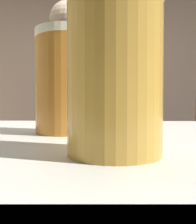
{
  "coord_description": "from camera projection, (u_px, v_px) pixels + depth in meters",
  "views": [
    {
      "loc": [
        0.23,
        -1.38,
        1.07
      ],
      "look_at": [
        0.21,
        -0.75,
        1.05
      ],
      "focal_mm": 40.96,
      "sensor_mm": 36.0,
      "label": 1
    }
  ],
  "objects": [
    {
      "name": "wall_back",
      "position": [
        92.0,
        84.0,
        3.58
      ],
      "size": [
        5.2,
        0.1,
        2.7
      ],
      "primitive_type": "cube",
      "color": "gray",
      "rests_on": "ground"
    },
    {
      "name": "prep_counter",
      "position": [
        123.0,
        182.0,
        2.0
      ],
      "size": [
        2.1,
        0.6,
        0.92
      ],
      "primitive_type": "cube",
      "color": "#48452F",
      "rests_on": "ground"
    },
    {
      "name": "back_shelf",
      "position": [
        106.0,
        142.0,
        3.31
      ],
      "size": [
        0.88,
        0.36,
        1.17
      ],
      "primitive_type": "cube",
      "color": "#31373E",
      "rests_on": "ground"
    },
    {
      "name": "bartender",
      "position": [
        68.0,
        120.0,
        1.55
      ],
      "size": [
        0.47,
        0.54,
        1.69
      ],
      "rotation": [
        0.0,
        0.0,
        1.4
      ],
      "color": "#2B233B",
      "rests_on": "ground"
    },
    {
      "name": "mixing_bowl",
      "position": [
        81.0,
        120.0,
        2.04
      ],
      "size": [
        0.2,
        0.2,
        0.05
      ],
      "primitive_type": "cylinder",
      "color": "#C95A29",
      "rests_on": "prep_counter"
    },
    {
      "name": "chefs_knife",
      "position": [
        113.0,
        124.0,
        1.94
      ],
      "size": [
        0.24,
        0.05,
        0.01
      ],
      "primitive_type": "cube",
      "rotation": [
        0.0,
        0.0,
        -0.06
      ],
      "color": "silver",
      "rests_on": "prep_counter"
    },
    {
      "name": "pint_glass_near",
      "position": [
        115.0,
        69.0,
        0.19
      ],
      "size": [
        0.07,
        0.07,
        0.13
      ],
      "color": "gold",
      "rests_on": "bar_counter"
    },
    {
      "name": "pint_glass_far",
      "position": [
        67.0,
        82.0,
        0.35
      ],
      "size": [
        0.08,
        0.08,
        0.14
      ],
      "color": "#C47C2D",
      "rests_on": "bar_counter"
    },
    {
      "name": "bottle_soy",
      "position": [
        107.0,
        89.0,
        3.27
      ],
      "size": [
        0.07,
        0.07,
        0.26
      ],
      "color": "red",
      "rests_on": "back_shelf"
    },
    {
      "name": "bottle_hot_sauce",
      "position": [
        88.0,
        91.0,
        3.35
      ],
      "size": [
        0.06,
        0.06,
        0.21
      ],
      "color": "red",
      "rests_on": "back_shelf"
    },
    {
      "name": "bottle_olive_oil",
      "position": [
        113.0,
        89.0,
        3.2
      ],
      "size": [
        0.07,
        0.07,
        0.26
      ],
      "color": "#3358A2",
      "rests_on": "back_shelf"
    },
    {
      "name": "bottle_vinegar",
      "position": [
        82.0,
        90.0,
        3.21
      ],
      "size": [
        0.07,
        0.07,
        0.23
      ],
      "color": "black",
      "rests_on": "back_shelf"
    }
  ]
}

